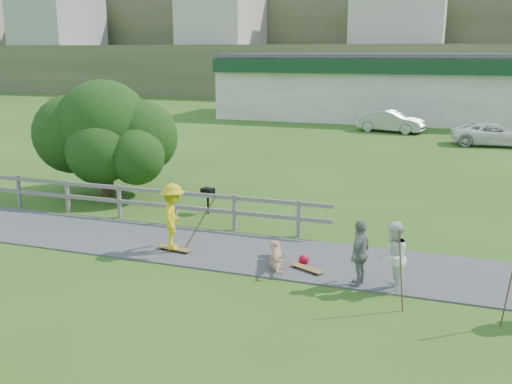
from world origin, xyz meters
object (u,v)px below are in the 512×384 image
at_px(spectator_a, 393,257).
at_px(spectator_b, 360,254).
at_px(bbq, 208,201).
at_px(car_white, 494,134).
at_px(skater_fallen, 277,255).
at_px(skater_rider, 173,220).
at_px(car_silver, 391,121).
at_px(tree, 105,146).

height_order(spectator_a, spectator_b, spectator_a).
bearing_deg(bbq, spectator_b, -28.00).
height_order(spectator_a, car_white, spectator_a).
xyz_separation_m(spectator_a, bbq, (-6.47, 4.49, -0.38)).
distance_m(skater_fallen, spectator_b, 2.25).
bearing_deg(skater_fallen, car_white, 55.50).
distance_m(spectator_b, car_white, 23.10).
distance_m(skater_rider, car_silver, 26.05).
bearing_deg(skater_fallen, spectator_b, -33.39).
bearing_deg(car_silver, bbq, -176.78).
height_order(car_silver, bbq, car_silver).
xyz_separation_m(skater_fallen, spectator_b, (2.13, -0.54, 0.49)).
distance_m(skater_fallen, bbq, 5.30).
bearing_deg(tree, skater_fallen, -31.35).
height_order(skater_fallen, tree, tree).
bearing_deg(tree, spectator_b, -28.21).
relative_size(spectator_b, bbq, 1.83).
height_order(car_silver, tree, tree).
relative_size(skater_fallen, spectator_b, 1.04).
distance_m(car_white, bbq, 20.75).
bearing_deg(spectator_b, car_silver, -163.48).
height_order(tree, bbq, tree).
bearing_deg(tree, skater_rider, -42.74).
bearing_deg(car_silver, spectator_b, -162.97).
xyz_separation_m(spectator_a, car_silver, (-2.96, 26.61, -0.09)).
bearing_deg(spectator_a, skater_rider, -100.50).
xyz_separation_m(skater_rider, bbq, (-0.67, 3.77, -0.46)).
height_order(skater_fallen, spectator_a, spectator_a).
relative_size(skater_rider, tree, 0.32).
distance_m(spectator_a, bbq, 7.89).
relative_size(skater_fallen, bbq, 1.91).
bearing_deg(spectator_b, skater_fallen, -92.59).
relative_size(car_silver, bbq, 5.11).
xyz_separation_m(skater_rider, car_silver, (2.84, 25.89, -0.17)).
xyz_separation_m(skater_fallen, car_silver, (-0.09, 26.01, 0.43)).
relative_size(car_white, bbq, 5.41).
height_order(skater_fallen, spectator_b, spectator_b).
bearing_deg(skater_fallen, car_silver, 71.13).
relative_size(spectator_a, car_silver, 0.37).
height_order(skater_rider, skater_fallen, skater_rider).
height_order(skater_fallen, bbq, bbq).
relative_size(spectator_b, car_silver, 0.36).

